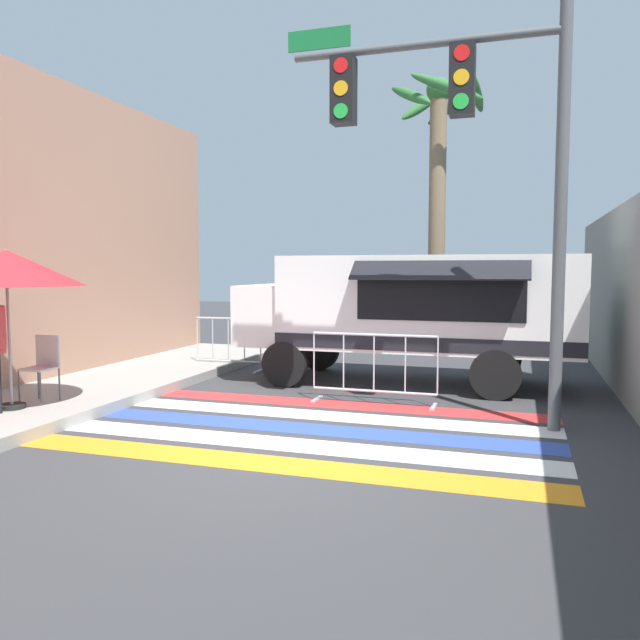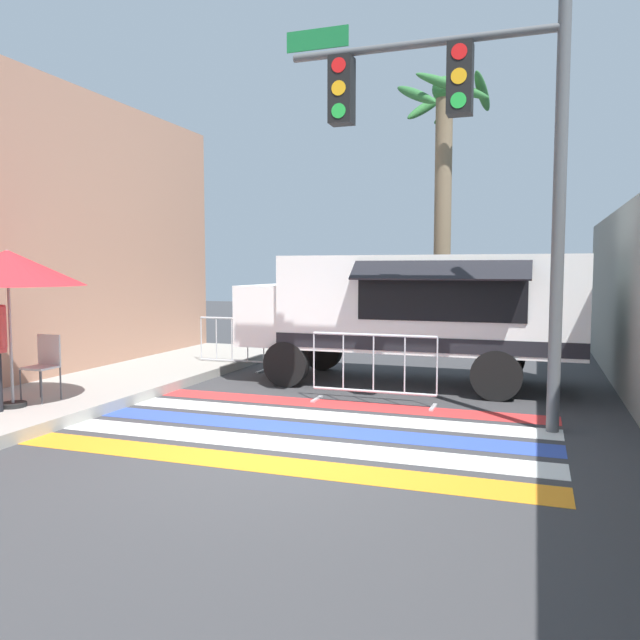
% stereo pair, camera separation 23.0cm
% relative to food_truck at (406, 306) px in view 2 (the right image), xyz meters
% --- Properties ---
extents(ground_plane, '(60.00, 60.00, 0.00)m').
position_rel_food_truck_xyz_m(ground_plane, '(-0.60, -4.84, -1.42)').
color(ground_plane, '#38383A').
extents(crosswalk_painted, '(6.40, 3.60, 0.01)m').
position_rel_food_truck_xyz_m(crosswalk_painted, '(-0.60, -3.63, -1.41)').
color(crosswalk_painted, orange).
rests_on(crosswalk_painted, ground_plane).
extents(food_truck, '(5.99, 2.61, 2.31)m').
position_rel_food_truck_xyz_m(food_truck, '(0.00, 0.00, 0.00)').
color(food_truck, white).
rests_on(food_truck, ground_plane).
extents(traffic_signal_pole, '(3.72, 0.29, 5.57)m').
position_rel_food_truck_xyz_m(traffic_signal_pole, '(1.25, -2.74, 2.48)').
color(traffic_signal_pole, '#515456').
rests_on(traffic_signal_pole, ground_plane).
extents(patio_umbrella, '(2.05, 2.05, 2.18)m').
position_rel_food_truck_xyz_m(patio_umbrella, '(-4.64, -4.43, 0.67)').
color(patio_umbrella, black).
rests_on(patio_umbrella, sidewalk_left).
extents(folding_chair, '(0.40, 0.40, 0.95)m').
position_rel_food_truck_xyz_m(folding_chair, '(-4.57, -3.89, -0.68)').
color(folding_chair, '#4C4C51').
rests_on(folding_chair, sidewalk_left).
extents(barricade_front, '(1.97, 0.44, 1.09)m').
position_rel_food_truck_xyz_m(barricade_front, '(-0.12, -1.88, -0.88)').
color(barricade_front, '#B7BABF').
rests_on(barricade_front, ground_plane).
extents(barricade_side, '(1.46, 0.44, 1.09)m').
position_rel_food_truck_xyz_m(barricade_side, '(-3.68, 0.33, -0.90)').
color(barricade_side, '#B7BABF').
rests_on(barricade_side, ground_plane).
extents(palm_tree, '(2.40, 2.24, 6.66)m').
position_rel_food_truck_xyz_m(palm_tree, '(0.05, 4.24, 2.91)').
color(palm_tree, '#7A664C').
rests_on(palm_tree, ground_plane).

